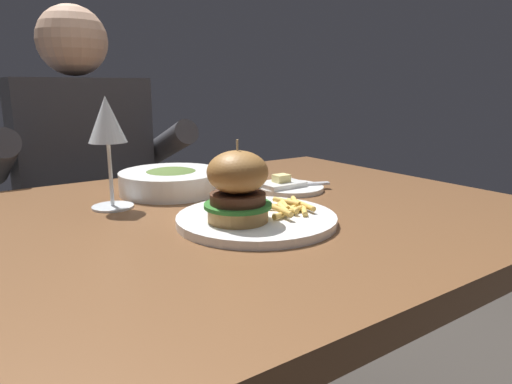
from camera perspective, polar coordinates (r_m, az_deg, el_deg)
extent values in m
cube|color=brown|center=(0.82, -3.72, -3.88)|extent=(1.10, 0.83, 0.04)
cylinder|color=brown|center=(1.49, 5.75, -11.05)|extent=(0.06, 0.06, 0.70)
cylinder|color=white|center=(0.74, 0.06, -3.41)|extent=(0.26, 0.26, 0.01)
cylinder|color=#B78447|center=(0.71, -2.28, -2.75)|extent=(0.09, 0.09, 0.02)
cylinder|color=#2D7028|center=(0.71, -2.29, -1.66)|extent=(0.11, 0.11, 0.01)
cylinder|color=#4C2D1E|center=(0.70, -2.29, -0.79)|extent=(0.09, 0.09, 0.02)
ellipsoid|color=#9C6A35|center=(0.69, -2.32, 2.50)|extent=(0.09, 0.09, 0.07)
cylinder|color=#CCB78C|center=(0.69, -2.34, 4.54)|extent=(0.00, 0.00, 0.05)
cylinder|color=#E0B251|center=(0.79, 4.45, -1.57)|extent=(0.04, 0.06, 0.01)
cylinder|color=#E0B251|center=(0.76, 6.01, -2.21)|extent=(0.04, 0.05, 0.01)
cylinder|color=gold|center=(0.77, 0.79, -1.69)|extent=(0.04, 0.04, 0.01)
cylinder|color=#E0B251|center=(0.76, 3.64, -1.68)|extent=(0.03, 0.04, 0.01)
cylinder|color=gold|center=(0.73, 3.21, -2.33)|extent=(0.01, 0.06, 0.01)
cylinder|color=gold|center=(0.79, 3.83, -1.22)|extent=(0.02, 0.06, 0.01)
cylinder|color=#E0B251|center=(0.80, 4.92, -1.25)|extent=(0.04, 0.05, 0.01)
cylinder|color=gold|center=(0.77, 6.10, -1.67)|extent=(0.02, 0.06, 0.01)
cylinder|color=#EABC5B|center=(0.75, 3.48, -2.13)|extent=(0.03, 0.05, 0.01)
cylinder|color=#E0B251|center=(0.74, 4.02, -2.57)|extent=(0.07, 0.03, 0.01)
cylinder|color=#E0B251|center=(0.76, 4.00, -1.96)|extent=(0.02, 0.06, 0.01)
cylinder|color=silver|center=(0.88, -17.45, -1.76)|extent=(0.08, 0.08, 0.00)
cylinder|color=silver|center=(0.87, -17.72, 2.09)|extent=(0.01, 0.01, 0.12)
cone|color=silver|center=(0.85, -18.19, 8.63)|extent=(0.07, 0.07, 0.08)
cylinder|color=white|center=(0.98, 4.38, 0.47)|extent=(0.14, 0.14, 0.01)
cube|color=silver|center=(0.98, 4.39, 0.90)|extent=(0.17, 0.08, 0.00)
cube|color=black|center=(0.95, -2.33, 0.72)|extent=(0.06, 0.04, 0.01)
cube|color=white|center=(0.97, 3.17, 0.69)|extent=(0.09, 0.07, 0.02)
cube|color=#F4E58C|center=(0.97, 3.19, 1.73)|extent=(0.03, 0.03, 0.02)
cylinder|color=white|center=(0.97, -10.52, 1.28)|extent=(0.22, 0.22, 0.04)
ellipsoid|color=#4C662D|center=(0.97, -10.56, 2.23)|extent=(0.12, 0.12, 0.02)
cube|color=#282833|center=(1.58, -19.29, -15.08)|extent=(0.30, 0.22, 0.46)
cube|color=#333338|center=(1.43, -20.77, 2.63)|extent=(0.36, 0.20, 0.52)
sphere|color=tan|center=(1.41, -22.01, 17.15)|extent=(0.19, 0.19, 0.19)
cylinder|color=#333338|center=(1.41, -11.45, 5.59)|extent=(0.07, 0.34, 0.18)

